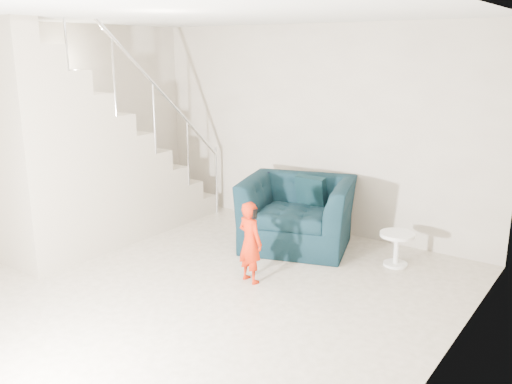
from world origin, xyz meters
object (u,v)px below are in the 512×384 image
at_px(toddler, 250,242).
at_px(side_table, 397,244).
at_px(armchair, 297,213).
at_px(staircase, 83,169).

relative_size(toddler, side_table, 2.25).
height_order(toddler, side_table, toddler).
relative_size(armchair, side_table, 3.36).
relative_size(side_table, staircase, 0.11).
bearing_deg(toddler, staircase, 18.76).
bearing_deg(side_table, staircase, -156.21).
relative_size(armchair, toddler, 1.49).
xyz_separation_m(armchair, side_table, (1.25, 0.10, -0.16)).
bearing_deg(side_table, armchair, -175.51).
height_order(toddler, staircase, staircase).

